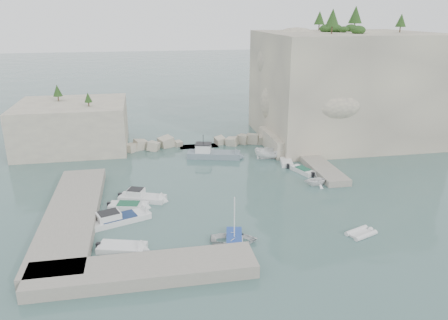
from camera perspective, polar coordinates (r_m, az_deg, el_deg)
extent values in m
plane|color=#446663|center=(48.49, 1.33, -5.61)|extent=(400.00, 400.00, 0.00)
cube|color=beige|center=(74.52, 15.32, 9.25)|extent=(26.00, 22.00, 17.00)
cube|color=beige|center=(67.76, 8.96, 2.48)|extent=(8.00, 10.00, 2.50)
cube|color=beige|center=(70.95, -19.13, 4.28)|extent=(16.00, 14.00, 7.00)
cube|color=#9E9689|center=(47.08, -19.23, -6.78)|extent=(5.00, 24.00, 1.10)
cube|color=#9E9689|center=(36.34, -10.43, -13.99)|extent=(18.00, 4.00, 1.10)
cube|color=#9E9689|center=(61.09, 11.83, -0.36)|extent=(3.00, 16.00, 0.80)
cube|color=beige|center=(68.47, -3.32, 2.37)|extent=(28.00, 3.00, 1.40)
imported|color=white|center=(40.74, 1.34, -10.67)|extent=(4.85, 3.89, 0.90)
imported|color=white|center=(54.47, 11.95, -3.21)|extent=(3.18, 2.75, 1.65)
imported|color=white|center=(63.16, 6.30, 0.19)|extent=(5.28, 2.29, 1.99)
cylinder|color=white|center=(39.55, 1.37, -7.45)|extent=(0.10, 0.10, 4.20)
cone|color=#1E4219|center=(66.98, 14.01, 17.63)|extent=(1.96, 1.96, 2.45)
cone|color=#1E4219|center=(78.54, 16.81, 17.74)|extent=(2.24, 2.24, 2.80)
cone|color=#1E4219|center=(74.40, 22.14, 16.57)|extent=(1.57, 1.57, 1.96)
cone|color=#1E4219|center=(79.19, 12.38, 17.71)|extent=(1.79, 1.79, 2.24)
cone|color=#1E4219|center=(72.20, -20.94, 8.49)|extent=(1.40, 1.40, 1.75)
cone|color=#1E4219|center=(66.65, -17.34, 7.82)|extent=(1.12, 1.12, 1.40)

